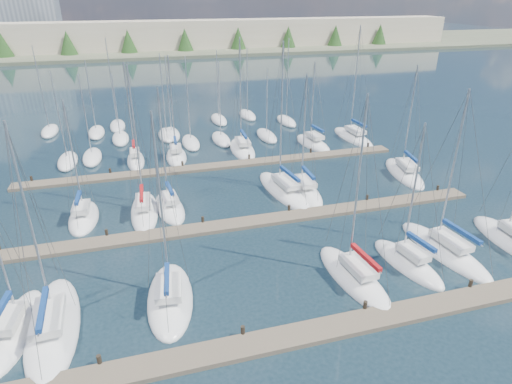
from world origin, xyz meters
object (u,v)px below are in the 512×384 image
object	(u,v)px
sailboat_d	(354,277)
sailboat_m	(404,173)
sailboat_h	(84,217)
sailboat_r	(353,137)
sailboat_e	(408,263)
sailboat_f	(444,250)
sailboat_l	(304,190)
sailboat_o	(176,156)
sailboat_g	(512,241)
sailboat_j	(170,207)
sailboat_k	(283,190)
sailboat_b	(53,326)
sailboat_c	(170,298)
sailboat_q	(313,143)
sailboat_p	(242,149)
sailboat_a	(16,329)
sailboat_n	(136,160)
sailboat_i	(144,211)

from	to	relation	value
sailboat_d	sailboat_m	xyz separation A→B (m)	(14.63, 15.88, -0.01)
sailboat_h	sailboat_r	xyz separation A→B (m)	(34.39, 14.50, 0.00)
sailboat_e	sailboat_f	bearing A→B (deg)	3.14
sailboat_l	sailboat_f	bearing A→B (deg)	-62.61
sailboat_o	sailboat_m	distance (m)	26.97
sailboat_f	sailboat_d	bearing A→B (deg)	-176.86
sailboat_f	sailboat_g	world-z (taller)	sailboat_g
sailboat_j	sailboat_e	distance (m)	21.48
sailboat_e	sailboat_d	bearing A→B (deg)	177.52
sailboat_e	sailboat_h	distance (m)	27.76
sailboat_k	sailboat_e	bearing A→B (deg)	-78.92
sailboat_b	sailboat_c	xyz separation A→B (m)	(7.09, 0.65, 0.01)
sailboat_o	sailboat_q	xyz separation A→B (m)	(18.16, -0.00, -0.02)
sailboat_b	sailboat_p	bearing A→B (deg)	53.50
sailboat_a	sailboat_n	world-z (taller)	sailboat_n
sailboat_b	sailboat_d	bearing A→B (deg)	-4.05
sailboat_d	sailboat_c	size ratio (longest dim) A/B	1.04
sailboat_l	sailboat_d	bearing A→B (deg)	-96.01
sailboat_l	sailboat_f	world-z (taller)	sailboat_f
sailboat_d	sailboat_b	distance (m)	19.87
sailboat_j	sailboat_b	world-z (taller)	sailboat_b
sailboat_o	sailboat_f	world-z (taller)	sailboat_f
sailboat_g	sailboat_b	distance (m)	34.60
sailboat_e	sailboat_g	bearing A→B (deg)	-5.68
sailboat_a	sailboat_r	world-z (taller)	sailboat_r
sailboat_k	sailboat_c	world-z (taller)	sailboat_k
sailboat_d	sailboat_a	bearing A→B (deg)	173.01
sailboat_n	sailboat_p	bearing A→B (deg)	2.27
sailboat_o	sailboat_h	size ratio (longest dim) A/B	1.13
sailboat_o	sailboat_p	bearing A→B (deg)	6.20
sailboat_d	sailboat_n	size ratio (longest dim) A/B	1.12
sailboat_k	sailboat_f	size ratio (longest dim) A/B	1.15
sailboat_p	sailboat_a	xyz separation A→B (m)	(-21.17, -27.78, -0.00)
sailboat_e	sailboat_d	world-z (taller)	sailboat_d
sailboat_p	sailboat_n	size ratio (longest dim) A/B	1.18
sailboat_r	sailboat_n	world-z (taller)	sailboat_r
sailboat_e	sailboat_i	xyz separation A→B (m)	(-18.50, 14.01, 0.01)
sailboat_c	sailboat_m	bearing A→B (deg)	34.36
sailboat_f	sailboat_i	xyz separation A→B (m)	(-22.28, 13.28, 0.02)
sailboat_j	sailboat_c	bearing A→B (deg)	-101.11
sailboat_a	sailboat_e	bearing A→B (deg)	5.90
sailboat_d	sailboat_g	distance (m)	14.75
sailboat_p	sailboat_l	size ratio (longest dim) A/B	1.16
sailboat_a	sailboat_f	bearing A→B (deg)	7.42
sailboat_l	sailboat_b	distance (m)	26.08
sailboat_d	sailboat_o	bearing A→B (deg)	103.58
sailboat_p	sailboat_a	bearing A→B (deg)	-123.70
sailboat_o	sailboat_g	bearing A→B (deg)	-45.22
sailboat_j	sailboat_c	world-z (taller)	sailboat_c
sailboat_r	sailboat_b	bearing A→B (deg)	-142.69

